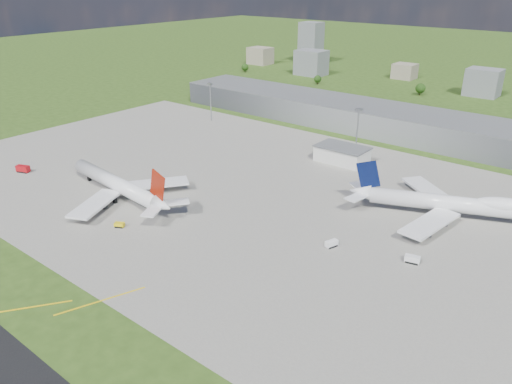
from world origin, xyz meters
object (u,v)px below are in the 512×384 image
Objects in this scene: crash_tender at (23,169)px; tug_yellow at (119,225)px; airliner_blue_quad at (455,204)px; van_white_far at (412,259)px; van_white_near at (332,244)px; airliner_red_twin at (119,186)px.

crash_tender is 87.28m from tug_yellow.
airliner_blue_quad is 44.72m from van_white_far.
van_white_far is (27.51, 8.03, 0.06)m from van_white_near.
tug_yellow is at bearing 147.79° from airliner_red_twin.
van_white_near is at bearing -138.90° from airliner_blue_quad.
airliner_blue_quad is at bearing -143.55° from airliner_red_twin.
van_white_far reaches higher than van_white_near.
van_white_near reaches higher than tug_yellow.
airliner_blue_quad is 135.62m from tug_yellow.
airliner_blue_quad is 58.94m from van_white_near.
airliner_blue_quad is 17.59× the size of tug_yellow.
airliner_red_twin is 127.78m from van_white_far.
van_white_far is at bearing -110.77° from airliner_blue_quad.
airliner_blue_quad reaches higher than van_white_far.
crash_tender is 1.63× the size of tug_yellow.
tug_yellow is at bearing -159.65° from airliner_blue_quad.
crash_tender reaches higher than van_white_near.
crash_tender is at bearing 178.64° from van_white_far.
airliner_blue_quad is 10.78× the size of crash_tender.
van_white_near is at bearing -9.76° from crash_tender.
airliner_red_twin is at bearing 120.62° from van_white_near.
airliner_blue_quad is at bearing -8.27° from van_white_near.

